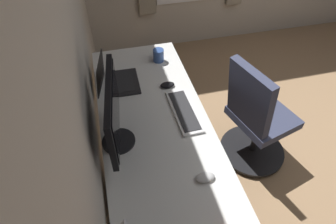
% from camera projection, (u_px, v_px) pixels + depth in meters
% --- Properties ---
extents(wall_back, '(5.06, 0.10, 2.60)m').
position_uv_depth(wall_back, '(64.00, 79.00, 1.20)').
color(wall_back, beige).
rests_on(wall_back, ground).
extents(desk, '(2.11, 0.70, 0.73)m').
position_uv_depth(desk, '(160.00, 146.00, 1.75)').
color(desk, white).
rests_on(desk, ground).
extents(drawer_pedestal, '(0.40, 0.51, 0.69)m').
position_uv_depth(drawer_pedestal, '(166.00, 207.00, 1.80)').
color(drawer_pedestal, white).
rests_on(drawer_pedestal, ground).
extents(monitor_primary, '(0.57, 0.20, 0.43)m').
position_uv_depth(monitor_primary, '(114.00, 112.00, 1.51)').
color(monitor_primary, black).
rests_on(monitor_primary, desk).
extents(laptop_left, '(0.31, 0.31, 0.22)m').
position_uv_depth(laptop_left, '(114.00, 79.00, 2.04)').
color(laptop_left, black).
rests_on(laptop_left, desk).
extents(keyboard_main, '(0.42, 0.15, 0.02)m').
position_uv_depth(keyboard_main, '(184.00, 111.00, 1.86)').
color(keyboard_main, silver).
rests_on(keyboard_main, desk).
extents(mouse_main, '(0.06, 0.10, 0.03)m').
position_uv_depth(mouse_main, '(167.00, 85.00, 2.04)').
color(mouse_main, black).
rests_on(mouse_main, desk).
extents(mouse_spare, '(0.06, 0.10, 0.03)m').
position_uv_depth(mouse_spare, '(205.00, 177.00, 1.50)').
color(mouse_spare, silver).
rests_on(mouse_spare, desk).
extents(coffee_mug, '(0.13, 0.09, 0.10)m').
position_uv_depth(coffee_mug, '(158.00, 55.00, 2.25)').
color(coffee_mug, '#335193').
rests_on(coffee_mug, desk).
extents(office_chair, '(0.56, 0.60, 0.97)m').
position_uv_depth(office_chair, '(255.00, 121.00, 2.19)').
color(office_chair, '#383D56').
rests_on(office_chair, ground).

